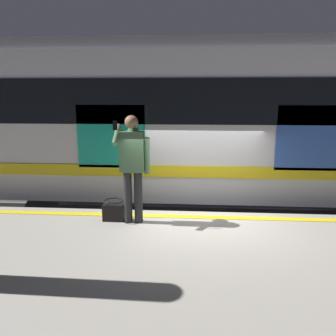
# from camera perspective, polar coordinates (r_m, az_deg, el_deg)

# --- Properties ---
(ground_plane) EXTENTS (24.31, 24.31, 0.00)m
(ground_plane) POSITION_cam_1_polar(r_m,az_deg,el_deg) (6.82, 5.20, -15.63)
(ground_plane) COLOR #3D3D3F
(platform) EXTENTS (14.92, 4.53, 1.04)m
(platform) POSITION_cam_1_polar(r_m,az_deg,el_deg) (4.62, 5.87, -23.16)
(platform) COLOR #9E998E
(platform) RESTS_ON ground
(safety_line) EXTENTS (14.62, 0.16, 0.01)m
(safety_line) POSITION_cam_1_polar(r_m,az_deg,el_deg) (6.12, 5.44, -8.31)
(safety_line) COLOR yellow
(safety_line) RESTS_ON platform
(track_rail_near) EXTENTS (19.39, 0.08, 0.16)m
(track_rail_near) POSITION_cam_1_polar(r_m,az_deg,el_deg) (8.04, 5.04, -10.48)
(track_rail_near) COLOR slate
(track_rail_near) RESTS_ON ground
(track_rail_far) EXTENTS (19.39, 0.08, 0.16)m
(track_rail_far) POSITION_cam_1_polar(r_m,az_deg,el_deg) (9.38, 4.91, -7.07)
(track_rail_far) COLOR slate
(track_rail_far) RESTS_ON ground
(train_carriage) EXTENTS (11.42, 2.88, 4.17)m
(train_carriage) POSITION_cam_1_polar(r_m,az_deg,el_deg) (8.14, 6.65, 8.26)
(train_carriage) COLOR silver
(train_carriage) RESTS_ON ground
(passenger) EXTENTS (0.57, 0.55, 1.84)m
(passenger) POSITION_cam_1_polar(r_m,az_deg,el_deg) (5.61, -6.07, 1.29)
(passenger) COLOR #262628
(passenger) RESTS_ON platform
(handbag) EXTENTS (0.37, 0.34, 0.37)m
(handbag) POSITION_cam_1_polar(r_m,az_deg,el_deg) (5.97, -9.21, -7.26)
(handbag) COLOR black
(handbag) RESTS_ON platform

